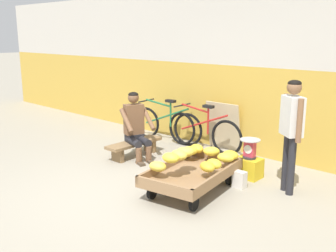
% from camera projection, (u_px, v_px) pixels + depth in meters
% --- Properties ---
extents(ground_plane, '(80.00, 80.00, 0.00)m').
position_uv_depth(ground_plane, '(118.00, 197.00, 5.16)').
color(ground_plane, gray).
extents(back_wall, '(16.00, 0.30, 2.92)m').
position_uv_depth(back_wall, '(244.00, 71.00, 6.95)').
color(back_wall, gold).
rests_on(back_wall, ground).
extents(banana_cart, '(1.06, 1.56, 0.36)m').
position_uv_depth(banana_cart, '(192.00, 175.00, 5.29)').
color(banana_cart, '#8E6B47').
rests_on(banana_cart, ground).
extents(banana_pile, '(0.92, 1.27, 0.26)m').
position_uv_depth(banana_pile, '(198.00, 157.00, 5.36)').
color(banana_pile, gold).
rests_on(banana_pile, banana_cart).
extents(low_bench, '(0.31, 1.10, 0.27)m').
position_uv_depth(low_bench, '(134.00, 145.00, 6.83)').
color(low_bench, olive).
rests_on(low_bench, ground).
extents(vendor_seated, '(0.73, 0.61, 1.14)m').
position_uv_depth(vendor_seated, '(136.00, 126.00, 6.67)').
color(vendor_seated, brown).
rests_on(vendor_seated, ground).
extents(plastic_crate, '(0.36, 0.28, 0.30)m').
position_uv_depth(plastic_crate, '(249.00, 168.00, 5.83)').
color(plastic_crate, gold).
rests_on(plastic_crate, ground).
extents(weighing_scale, '(0.30, 0.30, 0.29)m').
position_uv_depth(weighing_scale, '(250.00, 148.00, 5.76)').
color(weighing_scale, '#28282D').
rests_on(weighing_scale, plastic_crate).
extents(bicycle_near_left, '(1.66, 0.48, 0.86)m').
position_uv_depth(bicycle_near_left, '(166.00, 124.00, 7.74)').
color(bicycle_near_left, black).
rests_on(bicycle_near_left, ground).
extents(bicycle_far_left, '(1.66, 0.48, 0.86)m').
position_uv_depth(bicycle_far_left, '(203.00, 131.00, 7.19)').
color(bicycle_far_left, black).
rests_on(bicycle_far_left, ground).
extents(sign_board, '(0.70, 0.19, 0.89)m').
position_uv_depth(sign_board, '(224.00, 126.00, 7.19)').
color(sign_board, '#C6B289').
rests_on(sign_board, ground).
extents(customer_adult, '(0.40, 0.36, 1.53)m').
position_uv_depth(customer_adult, '(292.00, 124.00, 5.11)').
color(customer_adult, '#232328').
rests_on(customer_adult, ground).
extents(shopping_bag, '(0.18, 0.12, 0.24)m').
position_uv_depth(shopping_bag, '(239.00, 179.00, 5.45)').
color(shopping_bag, silver).
rests_on(shopping_bag, ground).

